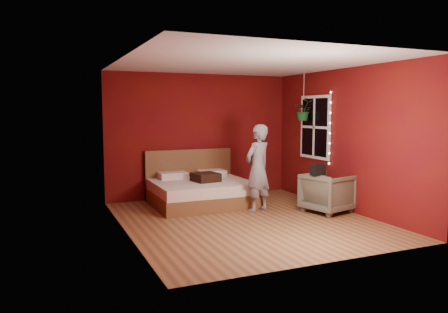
# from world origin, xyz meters

# --- Properties ---
(floor) EXTENTS (4.50, 4.50, 0.00)m
(floor) POSITION_xyz_m (0.00, 0.00, 0.00)
(floor) COLOR #93623A
(floor) RESTS_ON ground
(room_walls) EXTENTS (4.04, 4.54, 2.62)m
(room_walls) POSITION_xyz_m (0.00, 0.00, 1.68)
(room_walls) COLOR #64130A
(room_walls) RESTS_ON ground
(window) EXTENTS (0.05, 0.97, 1.27)m
(window) POSITION_xyz_m (1.97, 0.90, 1.50)
(window) COLOR white
(window) RESTS_ON room_walls
(fairy_lights) EXTENTS (0.04, 0.04, 1.45)m
(fairy_lights) POSITION_xyz_m (1.94, 0.37, 1.50)
(fairy_lights) COLOR silver
(fairy_lights) RESTS_ON room_walls
(bed) EXTENTS (1.86, 1.58, 1.02)m
(bed) POSITION_xyz_m (-0.28, 1.50, 0.27)
(bed) COLOR brown
(bed) RESTS_ON ground
(person) EXTENTS (0.68, 0.57, 1.59)m
(person) POSITION_xyz_m (0.47, 0.50, 0.79)
(person) COLOR slate
(person) RESTS_ON ground
(armchair) EXTENTS (0.94, 0.93, 0.71)m
(armchair) POSITION_xyz_m (1.60, -0.06, 0.35)
(armchair) COLOR #62624D
(armchair) RESTS_ON ground
(handbag) EXTENTS (0.27, 0.16, 0.18)m
(handbag) POSITION_xyz_m (1.33, -0.13, 0.80)
(handbag) COLOR black
(handbag) RESTS_ON armchair
(throw_pillow) EXTENTS (0.52, 0.52, 0.16)m
(throw_pillow) POSITION_xyz_m (-0.21, 1.38, 0.55)
(throw_pillow) COLOR #321910
(throw_pillow) RESTS_ON bed
(hanging_plant) EXTENTS (0.46, 0.43, 0.98)m
(hanging_plant) POSITION_xyz_m (1.83, 1.12, 1.84)
(hanging_plant) COLOR silver
(hanging_plant) RESTS_ON room_walls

